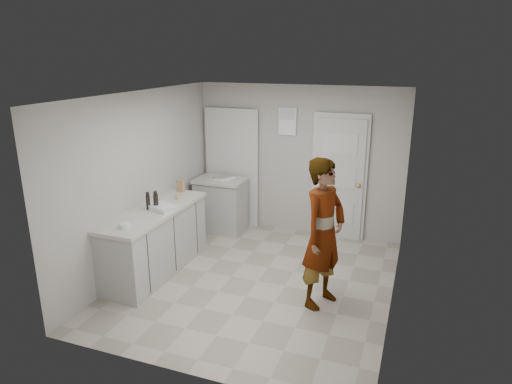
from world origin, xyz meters
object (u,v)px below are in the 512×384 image
at_px(spice_jar, 177,197).
at_px(oil_cruet_b, 148,201).
at_px(person, 324,234).
at_px(oil_cruet_a, 156,200).
at_px(egg_bowl, 125,225).
at_px(cake_mix_box, 181,186).
at_px(baking_dish, 163,208).

xyz_separation_m(spice_jar, oil_cruet_b, (-0.15, -0.53, 0.08)).
bearing_deg(person, oil_cruet_b, 111.86).
distance_m(spice_jar, oil_cruet_a, 0.50).
bearing_deg(egg_bowl, oil_cruet_b, 99.27).
distance_m(spice_jar, egg_bowl, 1.22).
distance_m(oil_cruet_b, egg_bowl, 0.70).
relative_size(cake_mix_box, spice_jar, 2.21).
bearing_deg(egg_bowl, oil_cruet_a, 90.63).
distance_m(cake_mix_box, spice_jar, 0.38).
xyz_separation_m(person, oil_cruet_b, (-2.45, 0.03, 0.12)).
bearing_deg(oil_cruet_a, person, -1.61).
bearing_deg(cake_mix_box, spice_jar, -58.03).
bearing_deg(spice_jar, oil_cruet_b, -106.14).
relative_size(spice_jar, egg_bowl, 0.60).
bearing_deg(spice_jar, person, -13.71).
height_order(spice_jar, oil_cruet_b, oil_cruet_b).
bearing_deg(egg_bowl, person, 15.70).
bearing_deg(person, spice_jar, 98.90).
distance_m(person, oil_cruet_b, 2.45).
height_order(person, cake_mix_box, person).
bearing_deg(egg_bowl, spice_jar, 88.10).
bearing_deg(baking_dish, spice_jar, 95.71).
relative_size(spice_jar, oil_cruet_a, 0.31).
relative_size(cake_mix_box, oil_cruet_a, 0.69).
relative_size(oil_cruet_a, oil_cruet_b, 1.06).
bearing_deg(oil_cruet_b, oil_cruet_a, 18.00).
xyz_separation_m(spice_jar, egg_bowl, (-0.04, -1.22, -0.01)).
xyz_separation_m(oil_cruet_b, baking_dish, (0.20, 0.05, -0.09)).
height_order(baking_dish, egg_bowl, baking_dish).
xyz_separation_m(spice_jar, baking_dish, (0.05, -0.48, -0.01)).
relative_size(cake_mix_box, baking_dish, 0.44).
bearing_deg(oil_cruet_a, cake_mix_box, 96.21).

